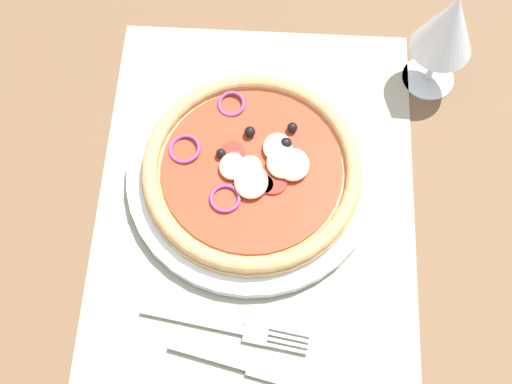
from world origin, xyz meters
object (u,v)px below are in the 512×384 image
(fork, at_px, (234,329))
(wine_glass, at_px, (448,27))
(plate, at_px, (252,176))
(knife, at_px, (265,370))
(pizza, at_px, (252,169))

(fork, height_order, wine_glass, wine_glass)
(plate, distance_m, fork, 0.18)
(knife, distance_m, wine_glass, 0.42)
(pizza, relative_size, knife, 1.25)
(plate, height_order, pizza, pizza)
(wine_glass, bearing_deg, plate, -54.28)
(pizza, bearing_deg, fork, -3.04)
(plate, distance_m, knife, 0.22)
(fork, distance_m, wine_glass, 0.41)
(pizza, distance_m, fork, 0.18)
(pizza, height_order, fork, pizza)
(fork, xyz_separation_m, knife, (0.04, 0.03, 0.00))
(plate, xyz_separation_m, fork, (0.18, -0.01, -0.00))
(fork, relative_size, wine_glass, 1.21)
(plate, height_order, knife, plate)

